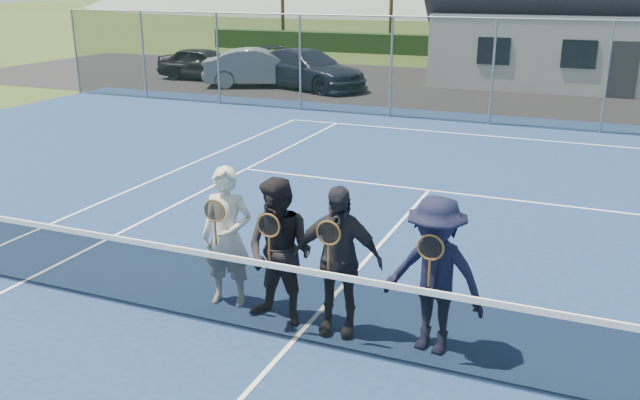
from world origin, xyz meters
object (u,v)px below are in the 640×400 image
object	(u,v)px
car_a	(204,64)
player_d	(435,275)
player_c	(337,260)
player_b	(280,252)
car_c	(307,69)
car_b	(260,68)
tennis_net	(293,301)
player_a	(227,237)

from	to	relation	value
car_a	player_d	bearing A→B (deg)	-142.58
car_a	player_c	bearing A→B (deg)	-144.90
player_b	car_c	bearing A→B (deg)	112.84
car_b	tennis_net	world-z (taller)	car_b
car_c	player_d	distance (m)	19.71
car_b	player_b	bearing A→B (deg)	-176.19
car_c	player_a	size ratio (longest dim) A/B	2.86
car_c	player_c	bearing A→B (deg)	-135.17
player_b	tennis_net	bearing A→B (deg)	-48.82
car_a	player_c	size ratio (longest dim) A/B	2.21
car_a	player_d	xyz separation A→B (m)	(14.18, -18.01, 0.24)
car_c	tennis_net	distance (m)	19.47
player_a	player_d	distance (m)	2.68
car_b	tennis_net	size ratio (longest dim) A/B	0.38
car_b	player_b	size ratio (longest dim) A/B	2.47
tennis_net	player_b	bearing A→B (deg)	131.18
tennis_net	car_b	bearing A→B (deg)	118.53
tennis_net	car_a	bearing A→B (deg)	124.49
tennis_net	player_a	xyz separation A→B (m)	(-1.18, 0.60, 0.38)
player_c	player_b	bearing A→B (deg)	-177.01
car_c	player_c	xyz separation A→B (m)	(8.08, -17.44, 0.17)
player_a	player_c	world-z (taller)	same
player_a	car_c	bearing A→B (deg)	110.71
car_a	car_c	bearing A→B (deg)	-97.51
player_a	car_a	bearing A→B (deg)	122.79
tennis_net	player_b	distance (m)	0.65
player_c	tennis_net	bearing A→B (deg)	-129.90
player_b	player_c	xyz separation A→B (m)	(0.71, 0.04, 0.00)
car_b	player_c	distance (m)	19.93
player_c	car_c	bearing A→B (deg)	114.84
car_b	player_a	distance (m)	19.06
tennis_net	car_c	bearing A→B (deg)	113.33
player_c	player_d	xyz separation A→B (m)	(1.13, 0.02, -0.00)
player_b	player_a	bearing A→B (deg)	166.14
player_b	player_d	size ratio (longest dim) A/B	1.00
player_a	player_d	world-z (taller)	same
car_b	player_a	xyz separation A→B (m)	(8.44, -17.09, 0.19)
car_b	player_a	world-z (taller)	player_a
car_c	car_a	bearing A→B (deg)	103.28
car_a	player_d	size ratio (longest dim) A/B	2.21
car_c	player_d	bearing A→B (deg)	-132.16
tennis_net	player_b	world-z (taller)	player_b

